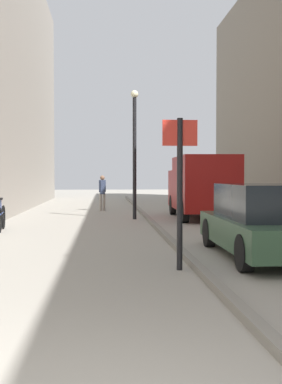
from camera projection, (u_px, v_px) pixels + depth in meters
name	position (u px, v px, depth m)	size (l,w,h in m)	color
ground_plane	(105.00, 228.00, 14.69)	(80.00, 80.00, 0.00)	gray
kerb_strip	(156.00, 226.00, 14.81)	(0.16, 40.00, 0.12)	slate
pedestrian_main_foreground	(102.00, 190.00, 21.93)	(0.32, 0.23, 1.62)	gray
delivery_van	(202.00, 185.00, 18.03)	(2.08, 5.03, 2.32)	maroon
parked_car	(265.00, 221.00, 9.46)	(1.88, 4.22, 1.45)	#335138
street_sign_post	(180.00, 180.00, 8.14)	(0.60, 0.10, 2.60)	black
lamp_post	(134.00, 146.00, 17.60)	(0.28, 0.28, 4.76)	black
bicycle_leaning	(1.00, 218.00, 13.96)	(0.26, 1.77, 0.98)	black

